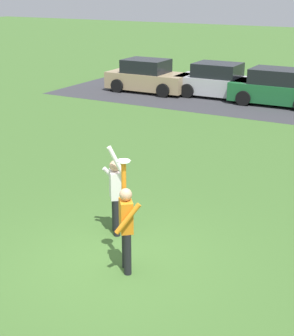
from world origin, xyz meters
TOP-DOWN VIEW (x-y plane):
  - ground_plane at (0.00, 0.00)m, footprint 120.00×120.00m
  - person_catcher at (0.37, -0.21)m, footprint 0.54×0.57m
  - person_defender at (-0.64, 1.01)m, footprint 0.64×0.66m
  - frisbee_disc at (0.22, -0.03)m, footprint 0.25×0.25m
  - parked_car_tan at (-7.71, 15.05)m, footprint 4.12×2.08m
  - parked_car_silver at (-4.14, 15.57)m, footprint 4.12×2.08m
  - parked_car_green at (-1.26, 15.25)m, footprint 4.12×2.08m
  - parking_strip at (-1.01, 15.25)m, footprint 21.94×6.40m

SIDE VIEW (x-z plane):
  - ground_plane at x=0.00m, z-range 0.00..0.00m
  - parking_strip at x=-1.01m, z-range 0.00..0.01m
  - parked_car_tan at x=-7.71m, z-range -0.07..1.52m
  - parked_car_silver at x=-4.14m, z-range -0.07..1.52m
  - parked_car_green at x=-1.26m, z-range -0.07..1.52m
  - person_defender at x=-0.64m, z-range -0.04..2.00m
  - person_catcher at x=0.37m, z-range -0.06..2.02m
  - frisbee_disc at x=0.22m, z-range 2.08..2.10m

